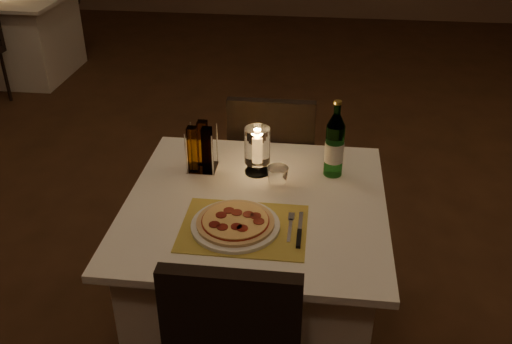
# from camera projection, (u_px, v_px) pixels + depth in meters

# --- Properties ---
(floor) EXTENTS (8.00, 10.00, 0.02)m
(floor) POSITION_uv_depth(u_px,v_px,m) (279.00, 273.00, 2.98)
(floor) COLOR #432715
(floor) RESTS_ON ground
(main_table) EXTENTS (1.00, 1.00, 0.74)m
(main_table) POSITION_uv_depth(u_px,v_px,m) (255.00, 275.00, 2.38)
(main_table) COLOR white
(main_table) RESTS_ON ground
(chair_far) EXTENTS (0.42, 0.42, 0.90)m
(chair_far) POSITION_uv_depth(u_px,v_px,m) (272.00, 157.00, 2.90)
(chair_far) COLOR black
(chair_far) RESTS_ON ground
(placemat) EXTENTS (0.45, 0.34, 0.00)m
(placemat) POSITION_uv_depth(u_px,v_px,m) (244.00, 228.00, 2.04)
(placemat) COLOR gold
(placemat) RESTS_ON main_table
(plate) EXTENTS (0.32, 0.32, 0.01)m
(plate) POSITION_uv_depth(u_px,v_px,m) (235.00, 225.00, 2.04)
(plate) COLOR white
(plate) RESTS_ON placemat
(pizza) EXTENTS (0.28, 0.28, 0.02)m
(pizza) POSITION_uv_depth(u_px,v_px,m) (235.00, 222.00, 2.03)
(pizza) COLOR #D8B77F
(pizza) RESTS_ON plate
(fork) EXTENTS (0.02, 0.18, 0.00)m
(fork) POSITION_uv_depth(u_px,v_px,m) (290.00, 225.00, 2.05)
(fork) COLOR silver
(fork) RESTS_ON placemat
(knife) EXTENTS (0.02, 0.22, 0.01)m
(knife) POSITION_uv_depth(u_px,v_px,m) (299.00, 235.00, 1.99)
(knife) COLOR black
(knife) RESTS_ON placemat
(tumbler) EXTENTS (0.09, 0.09, 0.09)m
(tumbler) POSITION_uv_depth(u_px,v_px,m) (278.00, 177.00, 2.27)
(tumbler) COLOR white
(tumbler) RESTS_ON main_table
(water_bottle) EXTENTS (0.08, 0.08, 0.33)m
(water_bottle) POSITION_uv_depth(u_px,v_px,m) (335.00, 146.00, 2.31)
(water_bottle) COLOR #59A55B
(water_bottle) RESTS_ON main_table
(hurricane_candle) EXTENTS (0.11, 0.11, 0.20)m
(hurricane_candle) POSITION_uv_depth(u_px,v_px,m) (257.00, 147.00, 2.33)
(hurricane_candle) COLOR white
(hurricane_candle) RESTS_ON main_table
(cruet_caddy) EXTENTS (0.12, 0.12, 0.21)m
(cruet_caddy) POSITION_uv_depth(u_px,v_px,m) (201.00, 149.00, 2.36)
(cruet_caddy) COLOR white
(cruet_caddy) RESTS_ON main_table
(neighbor_table_left) EXTENTS (1.00, 1.00, 0.74)m
(neighbor_table_left) POSITION_uv_depth(u_px,v_px,m) (18.00, 36.00, 5.29)
(neighbor_table_left) COLOR white
(neighbor_table_left) RESTS_ON ground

